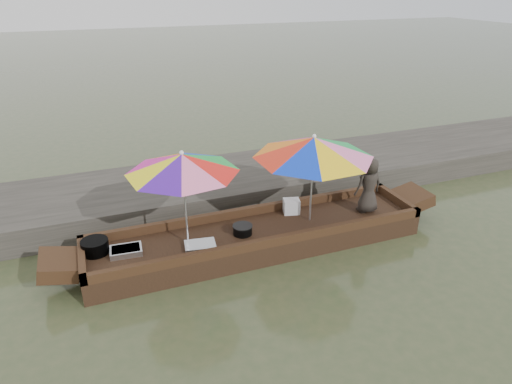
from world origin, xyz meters
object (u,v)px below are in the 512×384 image
object	(u,v)px
boat_hull	(258,239)
umbrella_stern	(312,179)
supply_bag	(291,206)
tray_scallop	(200,245)
umbrella_bow	(185,199)
charcoal_grill	(243,230)
tray_crayfish	(126,251)
cooking_pot	(95,247)
vendor	(369,185)

from	to	relation	value
boat_hull	umbrella_stern	distance (m)	1.35
boat_hull	supply_bag	xyz separation A→B (m)	(0.77, 0.35, 0.30)
tray_scallop	umbrella_stern	distance (m)	2.15
tray_scallop	supply_bag	distance (m)	1.90
umbrella_bow	umbrella_stern	world-z (taller)	same
charcoal_grill	tray_crayfish	bearing A→B (deg)	177.27
tray_crayfish	umbrella_bow	size ratio (longest dim) A/B	0.28
tray_crayfish	boat_hull	bearing A→B (deg)	-1.18
cooking_pot	umbrella_stern	world-z (taller)	umbrella_stern
cooking_pot	umbrella_bow	bearing A→B (deg)	-9.36
boat_hull	vendor	world-z (taller)	vendor
tray_scallop	umbrella_bow	size ratio (longest dim) A/B	0.28
boat_hull	umbrella_bow	xyz separation A→B (m)	(-1.19, 0.00, 0.95)
vendor	tray_crayfish	bearing A→B (deg)	-1.85
vendor	boat_hull	bearing A→B (deg)	-2.17
boat_hull	tray_scallop	size ratio (longest dim) A/B	11.88
cooking_pot	umbrella_stern	distance (m)	3.61
charcoal_grill	supply_bag	xyz separation A→B (m)	(1.06, 0.39, 0.06)
umbrella_bow	tray_crayfish	bearing A→B (deg)	177.34
cooking_pot	supply_bag	distance (m)	3.35
boat_hull	charcoal_grill	bearing A→B (deg)	-171.36
vendor	umbrella_stern	xyz separation A→B (m)	(-1.10, 0.07, 0.26)
charcoal_grill	vendor	bearing A→B (deg)	-0.51
boat_hull	cooking_pot	bearing A→B (deg)	174.95
tray_scallop	charcoal_grill	size ratio (longest dim) A/B	1.54
supply_bag	umbrella_bow	xyz separation A→B (m)	(-1.97, -0.35, 0.65)
tray_scallop	vendor	distance (m)	3.15
vendor	umbrella_stern	size ratio (longest dim) A/B	0.51
boat_hull	tray_crayfish	world-z (taller)	tray_crayfish
cooking_pot	tray_crayfish	distance (m)	0.47
tray_scallop	charcoal_grill	xyz separation A→B (m)	(0.75, 0.14, 0.04)
charcoal_grill	tray_scallop	bearing A→B (deg)	-169.46
cooking_pot	tray_crayfish	world-z (taller)	cooking_pot
umbrella_bow	umbrella_stern	bearing A→B (deg)	0.00
umbrella_bow	umbrella_stern	size ratio (longest dim) A/B	0.85
tray_crayfish	vendor	world-z (taller)	vendor
tray_scallop	supply_bag	xyz separation A→B (m)	(1.82, 0.53, 0.10)
supply_bag	vendor	world-z (taller)	vendor
boat_hull	vendor	size ratio (longest dim) A/B	5.54
vendor	cooking_pot	bearing A→B (deg)	-3.97
tray_crayfish	umbrella_bow	bearing A→B (deg)	-2.66
cooking_pot	umbrella_bow	xyz separation A→B (m)	(1.38, -0.23, 0.67)
tray_crayfish	supply_bag	distance (m)	2.93
vendor	charcoal_grill	bearing A→B (deg)	-0.87
charcoal_grill	umbrella_stern	bearing A→B (deg)	2.02
umbrella_stern	charcoal_grill	bearing A→B (deg)	-177.98
tray_crayfish	umbrella_bow	world-z (taller)	umbrella_bow
tray_crayfish	cooking_pot	bearing A→B (deg)	156.94
boat_hull	umbrella_bow	bearing A→B (deg)	180.00
umbrella_stern	supply_bag	bearing A→B (deg)	118.27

